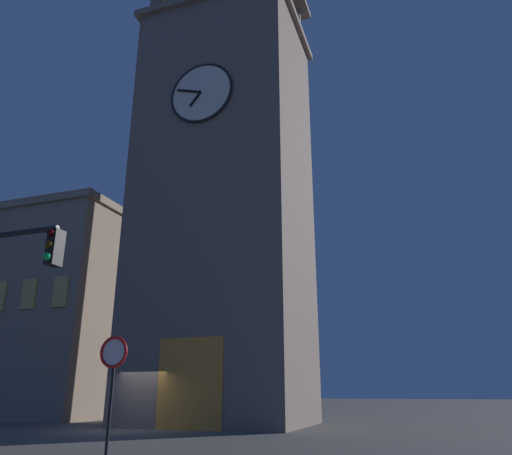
# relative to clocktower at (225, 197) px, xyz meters

# --- Properties ---
(ground_plane) EXTENTS (200.00, 200.00, 0.00)m
(ground_plane) POSITION_rel_clocktower_xyz_m (2.44, 4.35, -12.43)
(ground_plane) COLOR #56544F
(clocktower) EXTENTS (9.47, 7.82, 30.98)m
(clocktower) POSITION_rel_clocktower_xyz_m (0.00, 0.00, 0.00)
(clocktower) COLOR #75665B
(clocktower) RESTS_ON ground_plane
(adjacent_wing_building) EXTENTS (16.61, 6.50, 13.53)m
(adjacent_wing_building) POSITION_rel_clocktower_xyz_m (16.64, -1.59, -5.64)
(adjacent_wing_building) COLOR gray
(adjacent_wing_building) RESTS_ON ground_plane
(no_horn_sign) EXTENTS (0.78, 0.14, 2.93)m
(no_horn_sign) POSITION_rel_clocktower_xyz_m (-3.03, 13.86, -10.13)
(no_horn_sign) COLOR black
(no_horn_sign) RESTS_ON ground_plane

